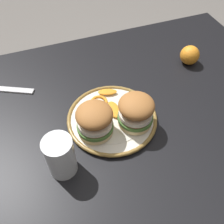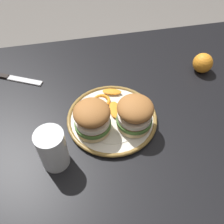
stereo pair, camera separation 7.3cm
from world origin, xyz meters
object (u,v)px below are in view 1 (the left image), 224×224
object	(u,v)px
dining_table	(116,141)
drinking_glass	(61,158)
whole_orange	(190,55)
dinner_plate	(112,118)
sandwich_half_right	(95,120)
sandwich_half_left	(136,111)

from	to	relation	value
dining_table	drinking_glass	xyz separation A→B (m)	(0.19, 0.09, 0.14)
drinking_glass	whole_orange	xyz separation A→B (m)	(-0.55, -0.27, -0.02)
dinner_plate	drinking_glass	xyz separation A→B (m)	(0.18, 0.11, 0.04)
dining_table	sandwich_half_right	distance (m)	0.17
dining_table	sandwich_half_right	world-z (taller)	sandwich_half_right
sandwich_half_right	whole_orange	world-z (taller)	sandwich_half_right
dinner_plate	sandwich_half_right	size ratio (longest dim) A/B	2.21
drinking_glass	dining_table	bearing A→B (deg)	-154.92
whole_orange	sandwich_half_left	bearing A→B (deg)	33.53
whole_orange	dining_table	bearing A→B (deg)	27.27
dinner_plate	sandwich_half_right	bearing A→B (deg)	27.44
sandwich_half_left	dinner_plate	bearing A→B (deg)	-36.15
dining_table	sandwich_half_left	size ratio (longest dim) A/B	11.60
dining_table	sandwich_half_left	bearing A→B (deg)	158.43
drinking_glass	whole_orange	distance (m)	0.62
sandwich_half_left	dining_table	bearing A→B (deg)	-21.57
sandwich_half_left	whole_orange	size ratio (longest dim) A/B	1.57
dining_table	whole_orange	world-z (taller)	whole_orange
whole_orange	dinner_plate	bearing A→B (deg)	23.97
drinking_glass	sandwich_half_right	bearing A→B (deg)	-146.45
sandwich_half_right	drinking_glass	bearing A→B (deg)	33.55
sandwich_half_right	whole_orange	bearing A→B (deg)	-155.51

